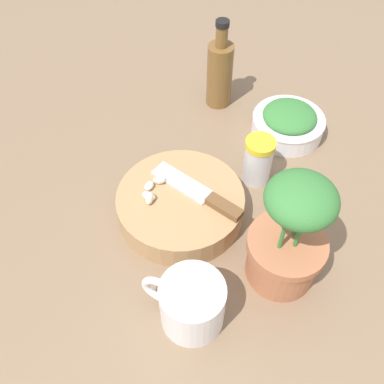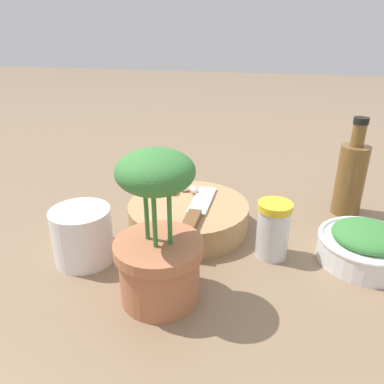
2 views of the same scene
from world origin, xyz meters
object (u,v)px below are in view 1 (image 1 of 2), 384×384
chef_knife (202,194)px  oil_bottle (220,73)px  potted_herb (288,241)px  garlic_cloves (151,191)px  coffee_mug (191,304)px  herb_bowl (289,122)px  cutting_board (181,204)px  spice_jar (258,160)px

chef_knife → oil_bottle: 0.32m
oil_bottle → potted_herb: size_ratio=0.90×
garlic_cloves → oil_bottle: 0.33m
chef_knife → coffee_mug: bearing=-146.9°
chef_knife → potted_herb: potted_herb is taller
herb_bowl → coffee_mug: bearing=11.7°
cutting_board → herb_bowl: herb_bowl is taller
chef_knife → spice_jar: spice_jar is taller
garlic_cloves → potted_herb: potted_herb is taller
herb_bowl → spice_jar: 0.15m
coffee_mug → spice_jar: bearing=-165.6°
cutting_board → herb_bowl: 0.30m
garlic_cloves → coffee_mug: coffee_mug is taller
garlic_cloves → potted_herb: 0.24m
herb_bowl → oil_bottle: 0.18m
chef_knife → herb_bowl: (-0.28, 0.01, -0.02)m
cutting_board → coffee_mug: bearing=43.4°
chef_knife → potted_herb: bearing=-95.0°
cutting_board → garlic_cloves: garlic_cloves is taller
garlic_cloves → coffee_mug: size_ratio=0.49×
chef_knife → garlic_cloves: 0.09m
herb_bowl → potted_herb: 0.34m
garlic_cloves → herb_bowl: garlic_cloves is taller
garlic_cloves → coffee_mug: 0.21m
spice_jar → potted_herb: 0.21m
spice_jar → chef_knife: bearing=-12.7°
cutting_board → oil_bottle: 0.33m
chef_knife → spice_jar: size_ratio=1.89×
coffee_mug → oil_bottle: 0.51m
cutting_board → spice_jar: 0.17m
chef_knife → coffee_mug: coffee_mug is taller
coffee_mug → chef_knife: bearing=-147.3°
coffee_mug → garlic_cloves: bearing=-123.0°
cutting_board → chef_knife: size_ratio=1.22×
potted_herb → herb_bowl: bearing=-152.0°
spice_jar → potted_herb: size_ratio=0.44×
chef_knife → garlic_cloves: bearing=125.5°
herb_bowl → cutting_board: bearing=-8.2°
chef_knife → spice_jar: 0.13m
cutting_board → coffee_mug: (0.14, 0.13, 0.02)m
coffee_mug → potted_herb: 0.17m
herb_bowl → spice_jar: (0.15, 0.02, 0.02)m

